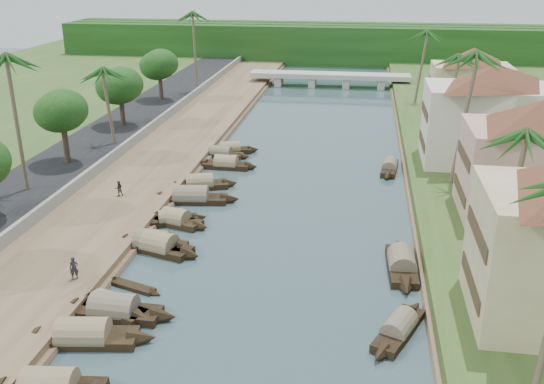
# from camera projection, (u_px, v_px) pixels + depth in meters

# --- Properties ---
(ground) EXTENTS (220.00, 220.00, 0.00)m
(ground) POSITION_uv_depth(u_px,v_px,m) (262.00, 294.00, 40.82)
(ground) COLOR #354A4F
(ground) RESTS_ON ground
(left_bank) EXTENTS (10.00, 180.00, 0.80)m
(left_bank) POSITION_uv_depth(u_px,v_px,m) (139.00, 178.00, 61.37)
(left_bank) COLOR brown
(left_bank) RESTS_ON ground
(right_bank) EXTENTS (16.00, 180.00, 1.20)m
(right_bank) POSITION_uv_depth(u_px,v_px,m) (498.00, 195.00, 56.40)
(right_bank) COLOR #2D4C1E
(right_bank) RESTS_ON ground
(road) EXTENTS (8.00, 180.00, 1.40)m
(road) POSITION_uv_depth(u_px,v_px,m) (60.00, 171.00, 62.46)
(road) COLOR black
(road) RESTS_ON ground
(retaining_wall) EXTENTS (0.40, 180.00, 1.10)m
(retaining_wall) POSITION_uv_depth(u_px,v_px,m) (99.00, 167.00, 61.62)
(retaining_wall) COLOR gray
(retaining_wall) RESTS_ON left_bank
(treeline) EXTENTS (120.00, 14.00, 8.00)m
(treeline) POSITION_uv_depth(u_px,v_px,m) (338.00, 43.00, 131.65)
(treeline) COLOR #15360E
(treeline) RESTS_ON ground
(bridge) EXTENTS (28.00, 4.00, 2.40)m
(bridge) POSITION_uv_depth(u_px,v_px,m) (329.00, 77.00, 106.63)
(bridge) COLOR #A3A298
(bridge) RESTS_ON ground
(building_mid) EXTENTS (14.11, 14.11, 9.70)m
(building_mid) POSITION_uv_depth(u_px,v_px,m) (535.00, 158.00, 48.74)
(building_mid) COLOR #D5A597
(building_mid) RESTS_ON right_bank
(building_far) EXTENTS (15.59, 15.59, 10.20)m
(building_far) POSITION_uv_depth(u_px,v_px,m) (491.00, 114.00, 61.70)
(building_far) COLOR beige
(building_far) RESTS_ON right_bank
(building_distant) EXTENTS (12.62, 12.62, 9.20)m
(building_distant) POSITION_uv_depth(u_px,v_px,m) (470.00, 82.00, 80.19)
(building_distant) COLOR beige
(building_distant) RESTS_ON right_bank
(sampan_2) EXTENTS (8.91, 2.97, 2.29)m
(sampan_2) POSITION_uv_depth(u_px,v_px,m) (84.00, 336.00, 35.57)
(sampan_2) COLOR black
(sampan_2) RESTS_ON ground
(sampan_3) EXTENTS (8.45, 2.11, 2.26)m
(sampan_3) POSITION_uv_depth(u_px,v_px,m) (114.00, 310.00, 38.21)
(sampan_3) COLOR black
(sampan_3) RESTS_ON ground
(sampan_4) EXTENTS (6.86, 3.66, 1.96)m
(sampan_4) POSITION_uv_depth(u_px,v_px,m) (111.00, 307.00, 38.53)
(sampan_4) COLOR black
(sampan_4) RESTS_ON ground
(sampan_5) EXTENTS (7.54, 3.90, 2.33)m
(sampan_5) POSITION_uv_depth(u_px,v_px,m) (160.00, 246.00, 46.69)
(sampan_5) COLOR black
(sampan_5) RESTS_ON ground
(sampan_6) EXTENTS (7.64, 2.49, 2.24)m
(sampan_6) POSITION_uv_depth(u_px,v_px,m) (152.00, 244.00, 47.12)
(sampan_6) COLOR black
(sampan_6) RESTS_ON ground
(sampan_7) EXTENTS (6.24, 3.62, 1.73)m
(sampan_7) POSITION_uv_depth(u_px,v_px,m) (171.00, 220.00, 51.56)
(sampan_7) COLOR black
(sampan_7) RESTS_ON ground
(sampan_8) EXTENTS (6.68, 3.34, 2.05)m
(sampan_8) POSITION_uv_depth(u_px,v_px,m) (175.00, 220.00, 51.38)
(sampan_8) COLOR black
(sampan_8) RESTS_ON ground
(sampan_9) EXTENTS (9.42, 2.79, 2.33)m
(sampan_9) POSITION_uv_depth(u_px,v_px,m) (191.00, 198.00, 56.23)
(sampan_9) COLOR black
(sampan_9) RESTS_ON ground
(sampan_10) EXTENTS (7.83, 4.00, 2.14)m
(sampan_10) POSITION_uv_depth(u_px,v_px,m) (200.00, 184.00, 59.57)
(sampan_10) COLOR black
(sampan_10) RESTS_ON ground
(sampan_11) EXTENTS (7.13, 1.92, 2.06)m
(sampan_11) POSITION_uv_depth(u_px,v_px,m) (226.00, 164.00, 65.37)
(sampan_11) COLOR black
(sampan_11) RESTS_ON ground
(sampan_12) EXTENTS (7.34, 2.17, 1.79)m
(sampan_12) POSITION_uv_depth(u_px,v_px,m) (220.00, 154.00, 69.02)
(sampan_12) COLOR black
(sampan_12) RESTS_ON ground
(sampan_13) EXTENTS (6.95, 3.14, 1.91)m
(sampan_13) POSITION_uv_depth(u_px,v_px,m) (230.00, 150.00, 70.43)
(sampan_13) COLOR black
(sampan_13) RESTS_ON ground
(sampan_14) EXTENTS (4.18, 7.30, 1.84)m
(sampan_14) POSITION_uv_depth(u_px,v_px,m) (399.00, 329.00, 36.32)
(sampan_14) COLOR black
(sampan_14) RESTS_ON ground
(sampan_15) EXTENTS (2.19, 8.47, 2.25)m
(sampan_15) POSITION_uv_depth(u_px,v_px,m) (402.00, 264.00, 43.96)
(sampan_15) COLOR black
(sampan_15) RESTS_ON ground
(sampan_16) EXTENTS (2.19, 7.36, 1.83)m
(sampan_16) POSITION_uv_depth(u_px,v_px,m) (390.00, 167.00, 64.48)
(sampan_16) COLOR black
(sampan_16) RESTS_ON ground
(canoe_1) EXTENTS (4.89, 2.33, 0.79)m
(canoe_1) POSITION_uv_depth(u_px,v_px,m) (132.00, 287.00, 41.56)
(canoe_1) COLOR black
(canoe_1) RESTS_ON ground
(canoe_2) EXTENTS (4.84, 0.98, 0.70)m
(canoe_2) POSITION_uv_depth(u_px,v_px,m) (204.00, 200.00, 56.46)
(canoe_2) COLOR black
(canoe_2) RESTS_ON ground
(palm_1) EXTENTS (3.20, 3.20, 11.22)m
(palm_1) POSITION_uv_depth(u_px,v_px,m) (519.00, 136.00, 38.48)
(palm_1) COLOR brown
(palm_1) RESTS_ON ground
(palm_2) EXTENTS (3.20, 3.20, 13.69)m
(palm_2) POSITION_uv_depth(u_px,v_px,m) (468.00, 57.00, 53.58)
(palm_2) COLOR brown
(palm_2) RESTS_ON ground
(palm_3) EXTENTS (3.20, 3.20, 11.05)m
(palm_3) POSITION_uv_depth(u_px,v_px,m) (452.00, 58.00, 69.79)
(palm_3) COLOR brown
(palm_3) RESTS_ON ground
(palm_5) EXTENTS (3.20, 3.20, 13.63)m
(palm_5) POSITION_uv_depth(u_px,v_px,m) (7.00, 60.00, 51.30)
(palm_5) COLOR brown
(palm_5) RESTS_ON ground
(palm_6) EXTENTS (3.20, 3.20, 9.98)m
(palm_6) POSITION_uv_depth(u_px,v_px,m) (106.00, 71.00, 66.44)
(palm_6) COLOR brown
(palm_6) RESTS_ON ground
(palm_7) EXTENTS (3.20, 3.20, 11.70)m
(palm_7) POSITION_uv_depth(u_px,v_px,m) (422.00, 34.00, 87.28)
(palm_7) COLOR brown
(palm_7) RESTS_ON ground
(palm_8) EXTENTS (3.20, 3.20, 13.56)m
(palm_8) POSITION_uv_depth(u_px,v_px,m) (194.00, 15.00, 93.33)
(palm_8) COLOR brown
(palm_8) RESTS_ON ground
(tree_3) EXTENTS (4.96, 4.96, 7.46)m
(tree_3) POSITION_uv_depth(u_px,v_px,m) (62.00, 112.00, 61.09)
(tree_3) COLOR #3F3424
(tree_3) RESTS_ON ground
(tree_4) EXTENTS (5.32, 5.32, 7.17)m
(tree_4) POSITION_uv_depth(u_px,v_px,m) (120.00, 86.00, 75.39)
(tree_4) COLOR #3F3424
(tree_4) RESTS_ON ground
(tree_5) EXTENTS (5.12, 5.12, 7.28)m
(tree_5) POSITION_uv_depth(u_px,v_px,m) (159.00, 65.00, 89.39)
(tree_5) COLOR #3F3424
(tree_5) RESTS_ON ground
(tree_6) EXTENTS (4.74, 4.74, 7.21)m
(tree_6) POSITION_uv_depth(u_px,v_px,m) (537.00, 111.00, 62.78)
(tree_6) COLOR #3F3424
(tree_6) RESTS_ON ground
(person_near) EXTENTS (0.70, 0.60, 1.63)m
(person_near) POSITION_uv_depth(u_px,v_px,m) (74.00, 268.00, 40.90)
(person_near) COLOR #24232A
(person_near) RESTS_ON left_bank
(person_far) EXTENTS (0.88, 0.83, 1.43)m
(person_far) POSITION_uv_depth(u_px,v_px,m) (119.00, 188.00, 55.43)
(person_far) COLOR #2E2C20
(person_far) RESTS_ON left_bank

